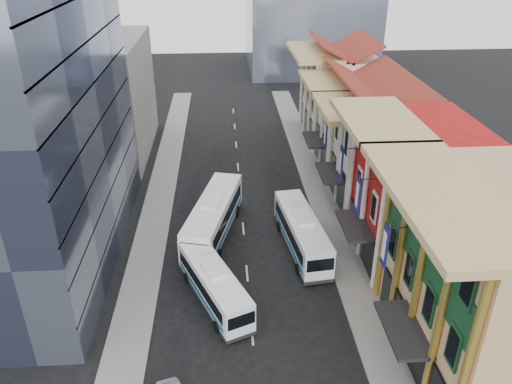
{
  "coord_description": "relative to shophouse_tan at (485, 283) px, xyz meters",
  "views": [
    {
      "loc": [
        -1.49,
        -18.2,
        24.86
      ],
      "look_at": [
        0.99,
        18.71,
        5.56
      ],
      "focal_mm": 35.0,
      "sensor_mm": 36.0,
      "label": 1
    }
  ],
  "objects": [
    {
      "name": "sidewalk_right",
      "position": [
        -5.5,
        17.0,
        -5.92
      ],
      "size": [
        3.0,
        90.0,
        0.15
      ],
      "primitive_type": "cube",
      "color": "slate",
      "rests_on": "ground"
    },
    {
      "name": "sidewalk_left",
      "position": [
        -22.5,
        17.0,
        -5.92
      ],
      "size": [
        3.0,
        90.0,
        0.15
      ],
      "primitive_type": "cube",
      "color": "slate",
      "rests_on": "ground"
    },
    {
      "name": "shophouse_tan",
      "position": [
        0.0,
        0.0,
        0.0
      ],
      "size": [
        8.0,
        14.0,
        12.0
      ],
      "primitive_type": "cube",
      "color": "tan",
      "rests_on": "ground"
    },
    {
      "name": "shophouse_red",
      "position": [
        0.0,
        12.0,
        0.0
      ],
      "size": [
        8.0,
        10.0,
        12.0
      ],
      "primitive_type": "cube",
      "color": "#AD1513",
      "rests_on": "ground"
    },
    {
      "name": "shophouse_cream_near",
      "position": [
        0.0,
        21.5,
        -1.0
      ],
      "size": [
        8.0,
        9.0,
        10.0
      ],
      "primitive_type": "cube",
      "color": "beige",
      "rests_on": "ground"
    },
    {
      "name": "shophouse_cream_mid",
      "position": [
        0.0,
        30.5,
        -1.0
      ],
      "size": [
        8.0,
        9.0,
        10.0
      ],
      "primitive_type": "cube",
      "color": "beige",
      "rests_on": "ground"
    },
    {
      "name": "shophouse_cream_far",
      "position": [
        0.0,
        41.0,
        -0.5
      ],
      "size": [
        8.0,
        12.0,
        11.0
      ],
      "primitive_type": "cube",
      "color": "beige",
      "rests_on": "ground"
    },
    {
      "name": "office_tower",
      "position": [
        -31.0,
        14.0,
        9.0
      ],
      "size": [
        12.0,
        26.0,
        30.0
      ],
      "primitive_type": "cube",
      "color": "#3D4761",
      "rests_on": "ground"
    },
    {
      "name": "office_block_far",
      "position": [
        -30.0,
        37.0,
        1.0
      ],
      "size": [
        10.0,
        18.0,
        14.0
      ],
      "primitive_type": "cube",
      "color": "gray",
      "rests_on": "ground"
    },
    {
      "name": "bus_left_near",
      "position": [
        -16.66,
        6.8,
        -4.42
      ],
      "size": [
        5.95,
        9.97,
        3.16
      ],
      "primitive_type": null,
      "rotation": [
        0.0,
        0.0,
        0.4
      ],
      "color": "white",
      "rests_on": "ground"
    },
    {
      "name": "bus_left_far",
      "position": [
        -16.71,
        16.11,
        -4.06
      ],
      "size": [
        5.71,
        12.39,
        3.87
      ],
      "primitive_type": null,
      "rotation": [
        0.0,
        0.0,
        -0.25
      ],
      "color": "white",
      "rests_on": "ground"
    },
    {
      "name": "bus_right",
      "position": [
        -9.05,
        13.23,
        -4.26
      ],
      "size": [
        3.82,
        11.05,
        3.47
      ],
      "primitive_type": null,
      "rotation": [
        0.0,
        0.0,
        0.12
      ],
      "color": "white",
      "rests_on": "ground"
    }
  ]
}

